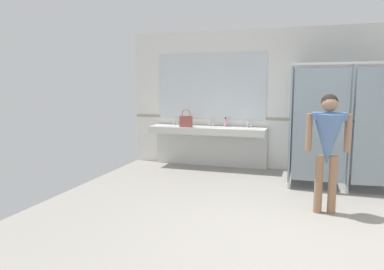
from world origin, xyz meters
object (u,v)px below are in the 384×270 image
(person_standing, at_px, (328,139))
(paper_cup, at_px, (186,124))
(handbag, at_px, (186,121))
(soap_dispenser, at_px, (225,123))

(person_standing, distance_m, paper_cup, 3.40)
(handbag, xyz_separation_m, paper_cup, (-0.03, 0.08, -0.08))
(person_standing, distance_m, soap_dispenser, 2.97)
(handbag, xyz_separation_m, soap_dispenser, (0.77, 0.31, -0.04))
(soap_dispenser, bearing_deg, paper_cup, -164.61)
(soap_dispenser, xyz_separation_m, paper_cup, (-0.80, -0.22, -0.03))
(person_standing, relative_size, paper_cup, 15.94)
(soap_dispenser, bearing_deg, person_standing, -50.66)
(handbag, relative_size, paper_cup, 3.64)
(person_standing, bearing_deg, paper_cup, 142.28)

